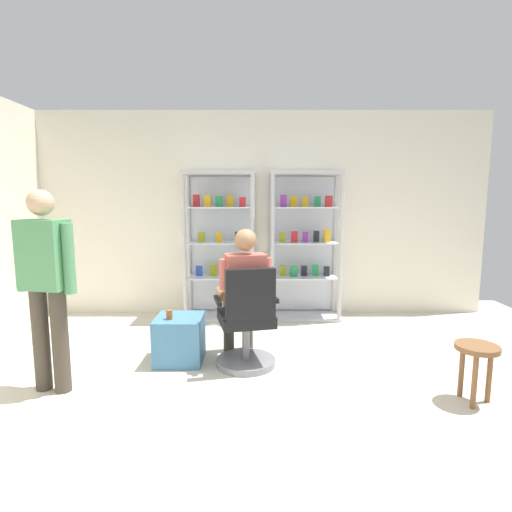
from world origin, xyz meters
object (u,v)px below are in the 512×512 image
(display_cabinet_right, at_px, (305,245))
(storage_crate, at_px, (180,339))
(tea_glass, at_px, (170,315))
(seated_shopkeeper, at_px, (244,289))
(standing_customer, at_px, (47,278))
(office_chair, at_px, (248,327))
(display_cabinet_left, at_px, (221,245))
(wooden_stool, at_px, (477,357))

(display_cabinet_right, bearing_deg, storage_crate, -132.30)
(tea_glass, bearing_deg, display_cabinet_right, 47.51)
(display_cabinet_right, distance_m, tea_glass, 2.19)
(seated_shopkeeper, bearing_deg, standing_customer, -158.54)
(office_chair, distance_m, standing_customer, 1.73)
(display_cabinet_left, xyz_separation_m, office_chair, (0.39, -1.66, -0.57))
(display_cabinet_left, xyz_separation_m, display_cabinet_right, (1.10, -0.00, -0.00))
(display_cabinet_right, xyz_separation_m, office_chair, (-0.71, -1.66, -0.57))
(tea_glass, bearing_deg, seated_shopkeeper, 6.66)
(display_cabinet_left, height_order, office_chair, display_cabinet_left)
(seated_shopkeeper, xyz_separation_m, wooden_stool, (1.80, -0.81, -0.35))
(seated_shopkeeper, bearing_deg, display_cabinet_right, 63.34)
(display_cabinet_left, xyz_separation_m, wooden_stool, (2.15, -2.31, -0.60))
(wooden_stool, bearing_deg, display_cabinet_right, 114.47)
(seated_shopkeeper, height_order, wooden_stool, seated_shopkeeper)
(tea_glass, bearing_deg, standing_customer, -148.27)
(office_chair, xyz_separation_m, wooden_stool, (1.76, -0.65, -0.03))
(display_cabinet_left, xyz_separation_m, seated_shopkeeper, (0.35, -1.50, -0.25))
(office_chair, xyz_separation_m, standing_customer, (-1.58, -0.45, 0.54))
(display_cabinet_left, relative_size, office_chair, 1.98)
(tea_glass, bearing_deg, office_chair, -6.13)
(display_cabinet_left, distance_m, wooden_stool, 3.21)
(display_cabinet_right, bearing_deg, display_cabinet_left, 179.93)
(seated_shopkeeper, height_order, standing_customer, standing_customer)
(display_cabinet_right, distance_m, standing_customer, 3.11)
(seated_shopkeeper, xyz_separation_m, tea_glass, (-0.69, -0.08, -0.23))
(tea_glass, relative_size, wooden_stool, 0.19)
(display_cabinet_left, bearing_deg, standing_customer, -119.58)
(display_cabinet_right, xyz_separation_m, tea_glass, (-1.44, -1.58, -0.48))
(wooden_stool, bearing_deg, storage_crate, 161.65)
(office_chair, bearing_deg, seated_shopkeeper, 102.78)
(display_cabinet_right, bearing_deg, seated_shopkeeper, -116.66)
(wooden_stool, bearing_deg, seated_shopkeeper, 155.81)
(seated_shopkeeper, bearing_deg, tea_glass, -173.34)
(seated_shopkeeper, distance_m, standing_customer, 1.67)
(display_cabinet_left, bearing_deg, office_chair, -76.91)
(storage_crate, bearing_deg, standing_customer, -147.10)
(seated_shopkeeper, bearing_deg, display_cabinet_left, 103.13)
(display_cabinet_right, distance_m, wooden_stool, 2.60)
(display_cabinet_right, relative_size, standing_customer, 1.17)
(storage_crate, xyz_separation_m, tea_glass, (-0.08, -0.07, 0.26))
(display_cabinet_left, relative_size, wooden_stool, 4.12)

